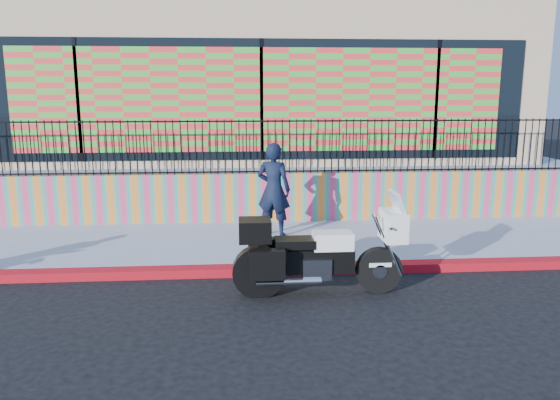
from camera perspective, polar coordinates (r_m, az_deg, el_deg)
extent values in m
plane|color=black|center=(9.40, -0.74, -7.73)|extent=(90.00, 90.00, 0.00)
cube|color=#A20B13|center=(9.37, -0.74, -7.30)|extent=(16.00, 0.30, 0.15)
cube|color=#929BB0|center=(10.95, -1.29, -4.53)|extent=(16.00, 3.00, 0.15)
cube|color=#E63C6E|center=(12.35, -1.70, 0.29)|extent=(16.00, 0.20, 1.10)
cube|color=#929BB0|center=(17.39, -2.49, 3.28)|extent=(16.00, 10.00, 1.25)
cube|color=tan|center=(17.02, -2.54, 11.97)|extent=(14.00, 8.00, 4.00)
cube|color=black|center=(13.00, -1.94, 10.39)|extent=(12.60, 0.04, 2.80)
cube|color=#FF3A38|center=(12.97, -1.94, 10.38)|extent=(11.48, 0.02, 2.40)
cylinder|color=black|center=(8.60, 10.29, -7.23)|extent=(0.72, 0.15, 0.72)
cylinder|color=black|center=(8.34, -2.22, -7.65)|extent=(0.72, 0.15, 0.72)
cube|color=black|center=(8.36, 4.15, -6.28)|extent=(1.03, 0.30, 0.37)
cube|color=silver|center=(8.39, 3.77, -7.00)|extent=(0.44, 0.37, 0.33)
cube|color=white|center=(8.31, 5.53, -4.23)|extent=(0.60, 0.35, 0.26)
cube|color=black|center=(8.24, 1.55, -4.48)|extent=(0.60, 0.37, 0.13)
cube|color=white|center=(8.46, 11.75, -2.62)|extent=(0.33, 0.57, 0.46)
cube|color=silver|center=(8.39, 12.13, -0.30)|extent=(0.20, 0.50, 0.37)
cube|color=black|center=(8.14, -2.64, -3.16)|extent=(0.48, 0.46, 0.33)
cube|color=black|center=(7.96, -1.35, -6.77)|extent=(0.52, 0.20, 0.44)
cube|color=black|center=(8.58, -1.59, -5.41)|extent=(0.52, 0.20, 0.44)
cube|color=white|center=(8.57, 10.32, -6.54)|extent=(0.35, 0.17, 0.07)
imported|color=black|center=(11.06, -0.66, 1.10)|extent=(0.81, 0.68, 1.90)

